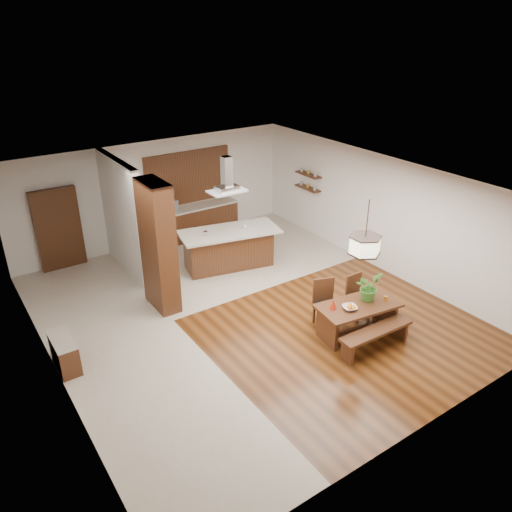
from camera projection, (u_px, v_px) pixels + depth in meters
room_shell at (244, 224)px, 10.14m from camera, size 9.00×9.04×2.92m
tile_hallway at (126, 352)px, 9.65m from camera, size 2.50×9.00×0.01m
tile_kitchen at (233, 255)px, 13.53m from camera, size 5.50×4.00×0.01m
soffit_band at (243, 185)px, 9.78m from camera, size 8.00×9.00×0.02m
partition_pier at (158, 247)px, 10.59m from camera, size 0.45×1.00×2.90m
partition_stub at (122, 217)px, 12.15m from camera, size 0.18×2.40×2.90m
hallway_console at (65, 353)px, 9.13m from camera, size 0.37×0.88×0.63m
hallway_doorway at (58, 229)px, 12.49m from camera, size 1.10×0.20×2.10m
rear_counter at (195, 222)px, 14.46m from camera, size 2.60×0.62×0.95m
kitchen_window at (188, 177)px, 14.10m from camera, size 2.60×0.08×1.50m
shelf_lower at (308, 188)px, 14.32m from camera, size 0.26×0.90×0.04m
shelf_upper at (308, 175)px, 14.15m from camera, size 0.26×0.90×0.04m
dining_table at (358, 312)px, 10.02m from camera, size 1.76×1.05×0.69m
dining_bench at (375, 339)px, 9.66m from camera, size 1.64×0.40×0.46m
dining_chair_left at (326, 305)px, 10.26m from camera, size 0.58×0.58×1.03m
dining_chair_right at (359, 297)px, 10.61m from camera, size 0.42×0.42×0.96m
pendant_lantern at (366, 233)px, 9.26m from camera, size 0.64×0.64×1.31m
foliage_plant at (368, 287)px, 10.00m from camera, size 0.65×0.62×0.57m
fruit_bowl at (350, 308)px, 9.76m from camera, size 0.36×0.36×0.07m
napkin_cone at (333, 304)px, 9.74m from camera, size 0.17×0.17×0.22m
gold_ornament at (386, 299)px, 10.04m from camera, size 0.08×0.08×0.11m
kitchen_island at (229, 248)px, 12.72m from camera, size 2.66×1.58×1.03m
range_hood at (227, 174)px, 11.87m from camera, size 0.90×0.55×0.87m
island_cup at (245, 226)px, 12.61m from camera, size 0.14×0.14×0.10m
microwave at (166, 207)px, 13.79m from camera, size 0.64×0.49×0.32m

